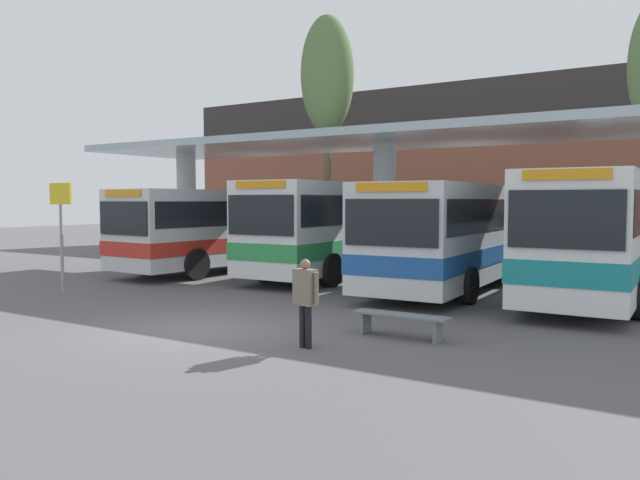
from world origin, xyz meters
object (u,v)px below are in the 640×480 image
at_px(transit_bus_center_bay, 345,224).
at_px(transit_bus_far_right_bay, 602,229).
at_px(transit_bus_left_bay, 232,225).
at_px(parked_car_street, 585,238).
at_px(waiting_bench_near_pillar, 401,320).
at_px(pedestrian_waiting, 305,294).
at_px(transit_bus_right_bay, 461,230).
at_px(poplar_tree_behind_right, 327,77).
at_px(info_sign_platform, 61,216).

distance_m(transit_bus_center_bay, transit_bus_far_right_bay, 8.61).
xyz_separation_m(transit_bus_left_bay, parked_car_street, (11.06, 10.22, -0.66)).
distance_m(waiting_bench_near_pillar, parked_car_street, 17.71).
bearing_deg(transit_bus_center_bay, pedestrian_waiting, 115.35).
height_order(transit_bus_left_bay, waiting_bench_near_pillar, transit_bus_left_bay).
relative_size(transit_bus_far_right_bay, parked_car_street, 2.47).
distance_m(transit_bus_left_bay, transit_bus_far_right_bay, 13.09).
bearing_deg(pedestrian_waiting, transit_bus_center_bay, 124.79).
distance_m(transit_bus_far_right_bay, parked_car_street, 9.93).
height_order(transit_bus_right_bay, poplar_tree_behind_right, poplar_tree_behind_right).
xyz_separation_m(transit_bus_right_bay, parked_car_street, (2.04, 9.84, -0.69)).
bearing_deg(transit_bus_center_bay, transit_bus_right_bay, 171.51).
bearing_deg(transit_bus_far_right_bay, info_sign_platform, 31.19).
height_order(info_sign_platform, poplar_tree_behind_right, poplar_tree_behind_right).
bearing_deg(info_sign_platform, transit_bus_right_bay, 42.04).
height_order(info_sign_platform, pedestrian_waiting, info_sign_platform).
relative_size(transit_bus_left_bay, info_sign_platform, 3.22).
relative_size(transit_bus_right_bay, pedestrian_waiting, 6.89).
bearing_deg(waiting_bench_near_pillar, transit_bus_far_right_bay, 73.01).
bearing_deg(parked_car_street, transit_bus_center_bay, -126.78).
bearing_deg(transit_bus_center_bay, parked_car_street, -126.62).
height_order(poplar_tree_behind_right, parked_car_street, poplar_tree_behind_right).
bearing_deg(transit_bus_left_bay, info_sign_platform, 94.32).
height_order(pedestrian_waiting, parked_car_street, parked_car_street).
relative_size(waiting_bench_near_pillar, poplar_tree_behind_right, 0.17).
xyz_separation_m(info_sign_platform, parked_car_street, (10.86, 17.80, -1.19)).
height_order(transit_bus_center_bay, poplar_tree_behind_right, poplar_tree_behind_right).
bearing_deg(info_sign_platform, waiting_bench_near_pillar, 0.59).
distance_m(transit_bus_left_bay, info_sign_platform, 7.59).
bearing_deg(waiting_bench_near_pillar, poplar_tree_behind_right, 126.37).
height_order(transit_bus_right_bay, pedestrian_waiting, transit_bus_right_bay).
height_order(pedestrian_waiting, poplar_tree_behind_right, poplar_tree_behind_right).
distance_m(info_sign_platform, parked_car_street, 20.88).
height_order(transit_bus_right_bay, info_sign_platform, info_sign_platform).
height_order(waiting_bench_near_pillar, pedestrian_waiting, pedestrian_waiting).
xyz_separation_m(info_sign_platform, poplar_tree_behind_right, (-0.04, 14.34, 6.21)).
xyz_separation_m(transit_bus_left_bay, transit_bus_far_right_bay, (13.08, 0.53, 0.15)).
bearing_deg(poplar_tree_behind_right, transit_bus_far_right_bay, -25.74).
bearing_deg(transit_bus_right_bay, poplar_tree_behind_right, -38.20).
xyz_separation_m(transit_bus_center_bay, pedestrian_waiting, (5.08, -10.16, -0.84)).
height_order(waiting_bench_near_pillar, poplar_tree_behind_right, poplar_tree_behind_right).
bearing_deg(transit_bus_right_bay, transit_bus_left_bay, -0.03).
xyz_separation_m(transit_bus_far_right_bay, waiting_bench_near_pillar, (-2.44, -8.00, -1.51)).
relative_size(transit_bus_left_bay, pedestrian_waiting, 6.29).
height_order(transit_bus_center_bay, parked_car_street, transit_bus_center_bay).
bearing_deg(transit_bus_left_bay, transit_bus_right_bay, -174.75).
height_order(transit_bus_far_right_bay, parked_car_street, transit_bus_far_right_bay).
distance_m(pedestrian_waiting, poplar_tree_behind_right, 19.97).
relative_size(transit_bus_far_right_bay, poplar_tree_behind_right, 1.01).
bearing_deg(pedestrian_waiting, waiting_bench_near_pillar, 66.24).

